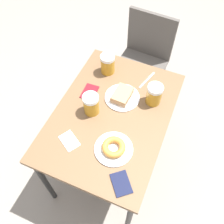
{
  "coord_description": "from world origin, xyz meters",
  "views": [
    {
      "loc": [
        0.33,
        -0.78,
        1.98
      ],
      "look_at": [
        0.0,
        0.0,
        0.74
      ],
      "focal_mm": 40.0,
      "sensor_mm": 36.0,
      "label": 1
    }
  ],
  "objects_px": {
    "beer_mug_left": "(154,94)",
    "beer_mug_center": "(108,64)",
    "passport_near_edge": "(90,92)",
    "chair": "(145,54)",
    "passport_far_edge": "(121,183)",
    "plate_with_donut": "(114,148)",
    "napkin_folded": "(69,141)",
    "beer_mug_right": "(91,104)",
    "plate_with_cake": "(122,96)",
    "fork": "(147,80)"
  },
  "relations": [
    {
      "from": "beer_mug_left",
      "to": "napkin_folded",
      "type": "relative_size",
      "value": 0.98
    },
    {
      "from": "beer_mug_left",
      "to": "beer_mug_center",
      "type": "height_order",
      "value": "same"
    },
    {
      "from": "beer_mug_center",
      "to": "beer_mug_left",
      "type": "bearing_deg",
      "value": -19.29
    },
    {
      "from": "fork",
      "to": "passport_far_edge",
      "type": "bearing_deg",
      "value": -81.99
    },
    {
      "from": "plate_with_cake",
      "to": "beer_mug_center",
      "type": "xyz_separation_m",
      "value": [
        -0.18,
        0.18,
        0.05
      ]
    },
    {
      "from": "beer_mug_center",
      "to": "napkin_folded",
      "type": "relative_size",
      "value": 0.98
    },
    {
      "from": "plate_with_cake",
      "to": "beer_mug_right",
      "type": "distance_m",
      "value": 0.22
    },
    {
      "from": "plate_with_donut",
      "to": "passport_near_edge",
      "type": "xyz_separation_m",
      "value": [
        -0.3,
        0.31,
        -0.02
      ]
    },
    {
      "from": "beer_mug_right",
      "to": "chair",
      "type": "bearing_deg",
      "value": 84.2
    },
    {
      "from": "chair",
      "to": "fork",
      "type": "bearing_deg",
      "value": -68.45
    },
    {
      "from": "napkin_folded",
      "to": "passport_near_edge",
      "type": "bearing_deg",
      "value": 97.64
    },
    {
      "from": "fork",
      "to": "passport_far_edge",
      "type": "height_order",
      "value": "passport_far_edge"
    },
    {
      "from": "plate_with_cake",
      "to": "fork",
      "type": "height_order",
      "value": "plate_with_cake"
    },
    {
      "from": "beer_mug_right",
      "to": "passport_far_edge",
      "type": "height_order",
      "value": "beer_mug_right"
    },
    {
      "from": "beer_mug_center",
      "to": "fork",
      "type": "relative_size",
      "value": 0.81
    },
    {
      "from": "beer_mug_center",
      "to": "chair",
      "type": "bearing_deg",
      "value": 75.53
    },
    {
      "from": "chair",
      "to": "passport_far_edge",
      "type": "bearing_deg",
      "value": -74.15
    },
    {
      "from": "chair",
      "to": "beer_mug_center",
      "type": "distance_m",
      "value": 0.58
    },
    {
      "from": "plate_with_cake",
      "to": "beer_mug_left",
      "type": "xyz_separation_m",
      "value": [
        0.19,
        0.05,
        0.05
      ]
    },
    {
      "from": "napkin_folded",
      "to": "passport_far_edge",
      "type": "xyz_separation_m",
      "value": [
        0.36,
        -0.11,
        0.0
      ]
    },
    {
      "from": "beer_mug_left",
      "to": "plate_with_cake",
      "type": "bearing_deg",
      "value": -164.81
    },
    {
      "from": "beer_mug_right",
      "to": "passport_far_edge",
      "type": "bearing_deg",
      "value": -46.51
    },
    {
      "from": "passport_far_edge",
      "to": "plate_with_donut",
      "type": "bearing_deg",
      "value": 124.0
    },
    {
      "from": "plate_with_cake",
      "to": "beer_mug_right",
      "type": "relative_size",
      "value": 1.59
    },
    {
      "from": "chair",
      "to": "passport_far_edge",
      "type": "distance_m",
      "value": 1.23
    },
    {
      "from": "fork",
      "to": "passport_near_edge",
      "type": "bearing_deg",
      "value": -141.72
    },
    {
      "from": "passport_near_edge",
      "to": "plate_with_cake",
      "type": "bearing_deg",
      "value": 10.62
    },
    {
      "from": "passport_far_edge",
      "to": "beer_mug_left",
      "type": "bearing_deg",
      "value": 91.21
    },
    {
      "from": "beer_mug_left",
      "to": "beer_mug_right",
      "type": "relative_size",
      "value": 1.0
    },
    {
      "from": "plate_with_cake",
      "to": "fork",
      "type": "relative_size",
      "value": 1.3
    },
    {
      "from": "beer_mug_left",
      "to": "fork",
      "type": "height_order",
      "value": "beer_mug_left"
    },
    {
      "from": "beer_mug_right",
      "to": "napkin_folded",
      "type": "height_order",
      "value": "beer_mug_right"
    },
    {
      "from": "beer_mug_left",
      "to": "beer_mug_right",
      "type": "bearing_deg",
      "value": -146.17
    },
    {
      "from": "plate_with_donut",
      "to": "fork",
      "type": "bearing_deg",
      "value": 89.09
    },
    {
      "from": "napkin_folded",
      "to": "passport_near_edge",
      "type": "relative_size",
      "value": 1.1
    },
    {
      "from": "beer_mug_center",
      "to": "passport_far_edge",
      "type": "xyz_separation_m",
      "value": [
        0.38,
        -0.69,
        -0.07
      ]
    },
    {
      "from": "chair",
      "to": "plate_with_donut",
      "type": "relative_size",
      "value": 3.91
    },
    {
      "from": "passport_near_edge",
      "to": "chair",
      "type": "bearing_deg",
      "value": 77.22
    },
    {
      "from": "plate_with_donut",
      "to": "beer_mug_right",
      "type": "bearing_deg",
      "value": 139.87
    },
    {
      "from": "plate_with_donut",
      "to": "napkin_folded",
      "type": "relative_size",
      "value": 1.51
    },
    {
      "from": "beer_mug_right",
      "to": "beer_mug_center",
      "type": "bearing_deg",
      "value": 97.03
    },
    {
      "from": "plate_with_donut",
      "to": "fork",
      "type": "distance_m",
      "value": 0.56
    },
    {
      "from": "plate_with_cake",
      "to": "plate_with_donut",
      "type": "distance_m",
      "value": 0.36
    },
    {
      "from": "plate_with_cake",
      "to": "beer_mug_right",
      "type": "height_order",
      "value": "beer_mug_right"
    },
    {
      "from": "plate_with_donut",
      "to": "beer_mug_left",
      "type": "distance_m",
      "value": 0.42
    },
    {
      "from": "beer_mug_right",
      "to": "passport_near_edge",
      "type": "bearing_deg",
      "value": 121.38
    },
    {
      "from": "napkin_folded",
      "to": "passport_near_edge",
      "type": "xyz_separation_m",
      "value": [
        -0.05,
        0.36,
        0.0
      ]
    },
    {
      "from": "beer_mug_left",
      "to": "passport_far_edge",
      "type": "xyz_separation_m",
      "value": [
        0.01,
        -0.57,
        -0.07
      ]
    },
    {
      "from": "beer_mug_center",
      "to": "passport_far_edge",
      "type": "bearing_deg",
      "value": -61.58
    },
    {
      "from": "plate_with_cake",
      "to": "passport_near_edge",
      "type": "height_order",
      "value": "plate_with_cake"
    }
  ]
}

